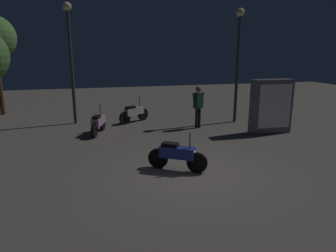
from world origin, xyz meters
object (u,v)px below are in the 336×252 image
object	(u,v)px
motorcycle_white_parked_left	(134,113)
person_rider_beside	(198,103)
kiosk_billboard	(271,106)
motorcycle_blue_foreground	(177,155)
streetlamp_far	(238,52)
streetlamp_near	(70,49)
motorcycle_pink_parked_right	(98,123)

from	to	relation	value
motorcycle_white_parked_left	person_rider_beside	world-z (taller)	person_rider_beside
person_rider_beside	kiosk_billboard	bearing A→B (deg)	35.54
motorcycle_blue_foreground	person_rider_beside	xyz separation A→B (m)	(2.13, 4.26, 0.62)
motorcycle_blue_foreground	kiosk_billboard	size ratio (longest dim) A/B	0.69
person_rider_beside	motorcycle_white_parked_left	bearing A→B (deg)	-150.16
motorcycle_white_parked_left	streetlamp_far	bearing A→B (deg)	-46.42
motorcycle_blue_foreground	kiosk_billboard	world-z (taller)	kiosk_billboard
person_rider_beside	streetlamp_near	bearing A→B (deg)	-138.37
kiosk_billboard	streetlamp_near	bearing A→B (deg)	-24.62
streetlamp_near	kiosk_billboard	world-z (taller)	streetlamp_near
motorcycle_white_parked_left	streetlamp_near	world-z (taller)	streetlamp_near
motorcycle_pink_parked_right	streetlamp_far	distance (m)	6.67
motorcycle_pink_parked_right	streetlamp_near	size ratio (longest dim) A/B	0.32
motorcycle_pink_parked_right	kiosk_billboard	world-z (taller)	kiosk_billboard
streetlamp_far	motorcycle_blue_foreground	bearing A→B (deg)	-130.13
motorcycle_blue_foreground	motorcycle_white_parked_left	size ratio (longest dim) A/B	1.01
streetlamp_near	motorcycle_white_parked_left	bearing A→B (deg)	-9.58
motorcycle_blue_foreground	streetlamp_near	bearing A→B (deg)	146.62
kiosk_billboard	streetlamp_far	bearing A→B (deg)	-76.24
motorcycle_white_parked_left	streetlamp_far	size ratio (longest dim) A/B	0.29
motorcycle_white_parked_left	kiosk_billboard	size ratio (longest dim) A/B	0.69
motorcycle_white_parked_left	person_rider_beside	bearing A→B (deg)	-68.21
motorcycle_blue_foreground	person_rider_beside	world-z (taller)	person_rider_beside
streetlamp_near	kiosk_billboard	size ratio (longest dim) A/B	2.43
motorcycle_blue_foreground	streetlamp_near	distance (m)	7.55
motorcycle_blue_foreground	motorcycle_pink_parked_right	distance (m)	4.77
streetlamp_near	person_rider_beside	bearing A→B (deg)	-23.07
person_rider_beside	streetlamp_far	distance (m)	2.97
streetlamp_far	kiosk_billboard	distance (m)	2.96
streetlamp_near	kiosk_billboard	bearing A→B (deg)	-25.17
motorcycle_pink_parked_right	kiosk_billboard	distance (m)	6.76
motorcycle_pink_parked_right	person_rider_beside	world-z (taller)	person_rider_beside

